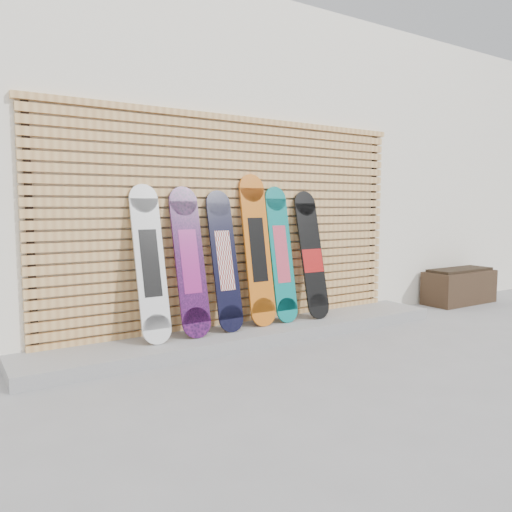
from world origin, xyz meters
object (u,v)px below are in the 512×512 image
object	(u,v)px
snowboard_3	(257,250)
snowboard_5	(312,255)
planter_box	(459,286)
snowboard_4	(281,254)
snowboard_2	(224,261)
snowboard_1	(190,261)
snowboard_0	(150,263)

from	to	relation	value
snowboard_3	snowboard_5	distance (m)	0.71
planter_box	snowboard_4	bearing A→B (deg)	178.70
snowboard_3	snowboard_4	size ratio (longest dim) A/B	1.08
snowboard_2	snowboard_5	bearing A→B (deg)	-0.41
snowboard_2	snowboard_4	distance (m)	0.71
snowboard_1	snowboard_2	distance (m)	0.39
snowboard_2	snowboard_4	size ratio (longest dim) A/B	0.96
snowboard_0	snowboard_1	size ratio (longest dim) A/B	1.01
planter_box	snowboard_0	bearing A→B (deg)	179.49
snowboard_3	snowboard_5	xyz separation A→B (m)	(0.71, -0.03, -0.09)
planter_box	snowboard_4	world-z (taller)	snowboard_4
snowboard_2	snowboard_4	bearing A→B (deg)	1.46
snowboard_0	snowboard_2	world-z (taller)	snowboard_0
snowboard_3	planter_box	bearing A→B (deg)	-1.16
planter_box	snowboard_5	bearing A→B (deg)	179.07
planter_box	snowboard_4	xyz separation A→B (m)	(-3.03, 0.07, 0.61)
planter_box	snowboard_1	distance (m)	4.17
planter_box	snowboard_1	bearing A→B (deg)	179.43
planter_box	snowboard_2	size ratio (longest dim) A/B	0.78
snowboard_3	snowboard_0	bearing A→B (deg)	-178.69
snowboard_0	snowboard_4	size ratio (longest dim) A/B	1.00
snowboard_3	snowboard_5	bearing A→B (deg)	-2.02
planter_box	snowboard_2	world-z (taller)	snowboard_2
snowboard_0	snowboard_5	world-z (taller)	snowboard_0
snowboard_5	snowboard_4	bearing A→B (deg)	176.29
snowboard_1	snowboard_2	size ratio (longest dim) A/B	1.02
snowboard_1	snowboard_5	world-z (taller)	snowboard_1
planter_box	snowboard_3	size ratio (longest dim) A/B	0.69
snowboard_1	snowboard_3	world-z (taller)	snowboard_3
snowboard_0	snowboard_1	bearing A→B (deg)	0.09
snowboard_1	snowboard_3	xyz separation A→B (m)	(0.79, 0.03, 0.07)
snowboard_2	snowboard_4	xyz separation A→B (m)	(0.71, 0.02, 0.03)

